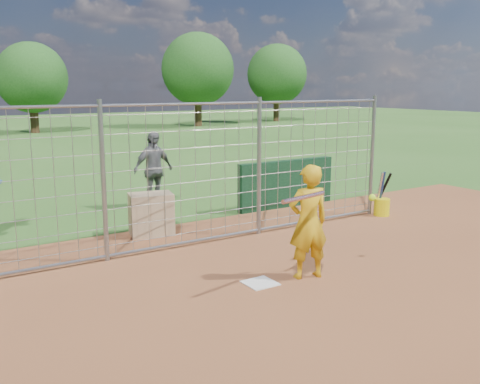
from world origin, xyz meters
TOP-DOWN VIEW (x-y plane):
  - ground at (0.00, 0.00)m, footprint 100.00×100.00m
  - infield_dirt at (0.00, -3.00)m, footprint 18.00×18.00m
  - home_plate at (0.00, -0.20)m, footprint 0.43×0.43m
  - dugout_wall at (3.40, 3.60)m, footprint 2.60×0.20m
  - batter at (0.74, -0.36)m, footprint 0.70×0.54m
  - bystander_b at (0.76, 5.23)m, footprint 1.12×0.65m
  - equipment_bin at (-0.25, 3.07)m, footprint 0.90×0.72m
  - equipment_in_play at (0.64, -0.73)m, footprint 1.65×0.31m
  - bucket_with_bats at (4.62, 1.76)m, footprint 0.34×0.41m
  - backstop_fence at (0.00, 2.00)m, footprint 9.08×0.08m
  - tree_line at (3.13, 28.13)m, footprint 44.66×6.72m

SIDE VIEW (x-z plane):
  - ground at x=0.00m, z-range 0.00..0.00m
  - infield_dirt at x=0.00m, z-range 0.01..0.01m
  - home_plate at x=0.00m, z-range 0.00..0.02m
  - bucket_with_bats at x=4.62m, z-range -0.24..0.73m
  - equipment_bin at x=-0.25m, z-range 0.00..0.80m
  - dugout_wall at x=3.40m, z-range 0.00..1.10m
  - batter at x=0.74m, z-range 0.00..1.70m
  - bystander_b at x=0.76m, z-range 0.00..1.79m
  - backstop_fence at x=0.00m, z-range -0.04..2.56m
  - equipment_in_play at x=0.64m, z-range 1.19..1.39m
  - tree_line at x=3.13m, z-range 0.47..6.95m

